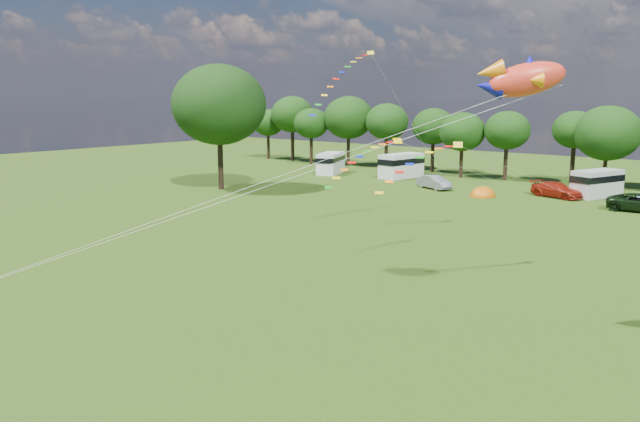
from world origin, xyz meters
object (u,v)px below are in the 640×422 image
Objects in this scene: campervan_a at (331,162)px; campervan_c at (597,183)px; tent_orange at (483,196)px; car_c at (557,190)px; car_b at (434,182)px; big_tree at (219,105)px; campervan_b at (401,165)px; fish_kite at (520,79)px.

campervan_a is 1.00× the size of campervan_c.
car_c is at bearing 34.59° from tent_orange.
tent_orange is (-8.94, -6.86, -1.43)m from campervan_c.
campervan_c reaches higher than car_b.
big_tree is at bearing 156.72° from campervan_a.
big_tree is 2.11× the size of campervan_b.
big_tree reaches higher than campervan_c.
big_tree reaches higher than campervan_b.
campervan_c is (32.33, 1.77, 0.00)m from campervan_a.
big_tree reaches higher than car_c.
big_tree is 24.51m from car_b.
car_b is 16.19m from campervan_c.
car_b is at bearing 39.68° from big_tree.
car_c is 0.85× the size of campervan_a.
campervan_c is (3.01, 2.78, 0.69)m from car_c.
campervan_c is at bearing 37.53° from tent_orange.
car_c reaches higher than car_b.
big_tree is at bearing 141.31° from campervan_c.
campervan_c is (23.03, -0.43, -0.14)m from campervan_b.
car_c is at bearing 71.50° from fish_kite.
car_c is 0.80× the size of campervan_b.
fish_kite is at bearing -148.66° from car_c.
tent_orange is (24.09, 13.21, -9.00)m from big_tree.
campervan_a is 23.99m from tent_orange.
campervan_a is 9.57m from campervan_b.
campervan_a is 56.19m from fish_kite.
fish_kite is at bearing -135.81° from campervan_b.
tent_orange is at bearing 28.74° from big_tree.
tent_orange is at bearing 140.33° from car_c.
car_b is (17.76, 14.73, -8.28)m from big_tree.
campervan_a is at bearing 110.69° from campervan_b.
campervan_c is at bearing -31.55° from car_c.
big_tree reaches higher than fish_kite.
campervan_b is 2.25× the size of tent_orange.
campervan_c is 2.14× the size of tent_orange.
fish_kite is (22.74, -35.00, 9.89)m from car_b.
car_b is 0.83× the size of car_c.
campervan_a is at bearing 102.38° from car_b.
car_c reaches higher than tent_orange.
campervan_c is at bearing 31.29° from big_tree.
car_b is at bearing -122.94° from campervan_a.
campervan_a is at bearing 103.78° from car_c.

